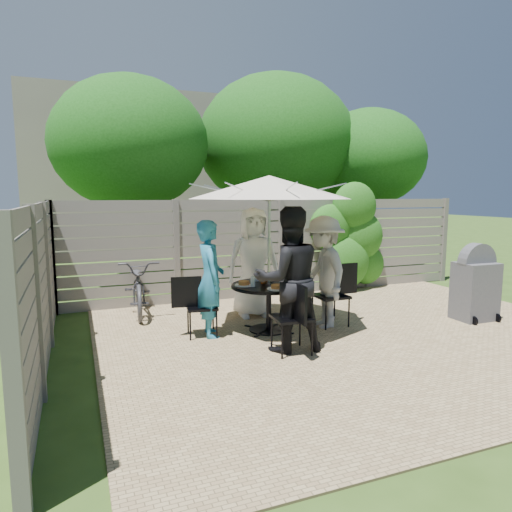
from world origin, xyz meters
name	(u,v)px	position (x,y,z in m)	size (l,w,h in m)	color
backyard_envelope	(192,174)	(0.09, 10.29, 2.61)	(60.00, 60.00, 5.00)	#2E4916
patio_table	(269,299)	(-1.14, 0.91, 0.48)	(1.15, 1.15, 0.68)	black
umbrella	(269,187)	(-1.14, 0.91, 2.03)	(2.49, 2.49, 2.19)	silver
chair_back	(251,299)	(-1.03, 1.87, 0.25)	(0.48, 0.63, 0.83)	black
person_back	(253,263)	(-1.05, 1.74, 0.87)	(0.85, 0.55, 1.74)	white
chair_left	(201,319)	(-2.10, 1.02, 0.25)	(0.63, 0.46, 0.84)	black
person_left	(210,279)	(-1.96, 1.00, 0.80)	(0.58, 0.38, 1.60)	teal
chair_front	(292,332)	(-1.24, -0.05, 0.27)	(0.47, 0.67, 0.91)	black
person_front	(289,280)	(-1.23, 0.09, 0.90)	(0.87, 0.68, 1.79)	black
chair_right	(331,308)	(-0.18, 0.81, 0.28)	(0.67, 0.45, 0.93)	black
person_right	(324,272)	(-0.31, 0.82, 0.82)	(1.06, 0.61, 1.63)	#A6A5A2
plate_back	(262,278)	(-1.10, 1.27, 0.71)	(0.26, 0.26, 0.06)	white
plate_left	(244,284)	(-1.50, 0.95, 0.71)	(0.26, 0.26, 0.06)	white
plate_front	(277,288)	(-1.18, 0.56, 0.71)	(0.26, 0.26, 0.06)	white
plate_right	(293,281)	(-0.78, 0.87, 0.71)	(0.26, 0.26, 0.06)	white
glass_back	(257,276)	(-1.21, 1.18, 0.75)	(0.07, 0.07, 0.14)	silver
glass_left	(253,282)	(-1.41, 0.84, 0.75)	(0.07, 0.07, 0.14)	silver
glass_front	(282,282)	(-1.06, 0.64, 0.75)	(0.07, 0.07, 0.14)	silver
glass_right	(284,277)	(-0.87, 0.99, 0.75)	(0.07, 0.07, 0.14)	silver
syrup_jug	(264,278)	(-1.19, 0.97, 0.76)	(0.09, 0.09, 0.16)	#59280C
coffee_cup	(271,277)	(-1.01, 1.12, 0.74)	(0.08, 0.08, 0.12)	#C6B293
bicycle	(139,286)	(-2.71, 2.60, 0.46)	(0.61, 1.75, 0.92)	#333338
bbq_grill	(475,286)	(2.03, 0.27, 0.55)	(0.60, 0.47, 1.20)	#505054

